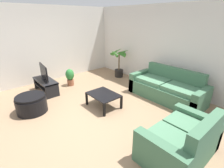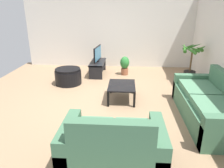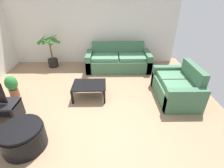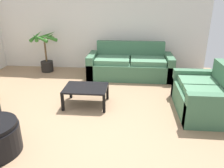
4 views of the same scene
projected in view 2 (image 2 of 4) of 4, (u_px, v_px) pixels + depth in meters
name	position (u px, v px, depth m)	size (l,w,h in m)	color
ground_plane	(99.00, 98.00, 5.19)	(6.60, 6.60, 0.00)	#937556
wall_left	(109.00, 29.00, 7.53)	(0.06, 6.00, 2.70)	silver
couch_main	(209.00, 106.00, 4.12)	(2.20, 0.90, 0.90)	#3F6B4C
couch_loveseat	(113.00, 147.00, 2.93)	(0.90, 1.42, 0.90)	#3F6B4C
tv_stand	(98.00, 66.00, 6.93)	(1.10, 0.45, 0.43)	black
tv	(98.00, 54.00, 6.79)	(0.81, 0.14, 0.50)	black
coffee_table	(122.00, 87.00, 5.01)	(0.84, 0.63, 0.38)	black
potted_palm	(191.00, 63.00, 6.25)	(0.77, 0.74, 1.14)	black
potted_plant_small	(125.00, 65.00, 6.87)	(0.30, 0.30, 0.61)	brown
ottoman	(68.00, 76.00, 6.09)	(0.75, 0.75, 0.45)	black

